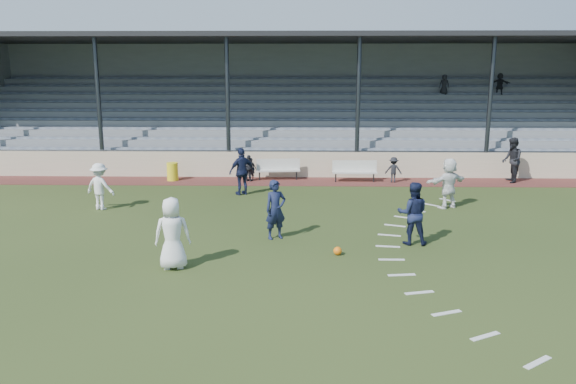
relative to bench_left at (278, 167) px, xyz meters
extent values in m
plane|color=#293716|center=(0.65, -10.90, -0.58)|extent=(90.00, 90.00, 0.00)
cube|color=#502320|center=(0.65, -0.40, -0.57)|extent=(34.00, 2.00, 0.02)
cube|color=beige|center=(0.65, 0.65, 0.02)|extent=(34.00, 0.18, 1.20)
cube|color=beige|center=(0.00, -0.12, -0.13)|extent=(2.03, 0.60, 0.06)
cube|color=beige|center=(0.00, 0.10, 0.12)|extent=(2.00, 0.26, 0.54)
cylinder|color=#2E3135|center=(-0.85, -0.21, -0.36)|extent=(0.06, 0.06, 0.40)
cylinder|color=#2E3135|center=(0.85, -0.04, -0.36)|extent=(0.06, 0.06, 0.40)
cube|color=beige|center=(3.46, -0.50, -0.13)|extent=(2.00, 0.42, 0.06)
cube|color=beige|center=(3.46, -0.28, 0.12)|extent=(2.00, 0.08, 0.54)
cylinder|color=#2E3135|center=(2.61, -0.51, -0.36)|extent=(0.06, 0.06, 0.40)
cylinder|color=#2E3135|center=(4.31, -0.50, -0.36)|extent=(0.06, 0.06, 0.40)
cylinder|color=yellow|center=(-4.80, -0.31, -0.16)|extent=(0.51, 0.51, 0.81)
sphere|color=orange|center=(2.07, -10.53, -0.47)|extent=(0.23, 0.23, 0.23)
imported|color=white|center=(-2.22, -11.67, 0.35)|extent=(1.00, 0.75, 1.87)
imported|color=#141B39|center=(0.29, -9.04, 0.31)|extent=(0.78, 0.68, 1.80)
imported|color=#141B39|center=(4.30, -9.48, 0.34)|extent=(0.96, 0.78, 1.85)
imported|color=white|center=(-6.23, -5.63, 0.27)|extent=(1.23, 0.92, 1.70)
imported|color=#141B39|center=(-1.33, -3.09, 0.37)|extent=(1.19, 1.00, 1.91)
imported|color=white|center=(6.45, -5.10, 0.34)|extent=(1.78, 1.27, 1.85)
imported|color=black|center=(10.45, -0.39, 0.44)|extent=(0.86, 1.05, 2.01)
imported|color=black|center=(-1.23, -0.18, -0.05)|extent=(0.43, 0.34, 1.03)
imported|color=black|center=(-1.29, -0.44, 0.03)|extent=(0.75, 0.49, 1.19)
imported|color=black|center=(5.18, -0.52, 0.00)|extent=(0.77, 0.50, 1.14)
cube|color=gray|center=(0.65, 1.20, 0.02)|extent=(34.00, 0.80, 1.20)
cube|color=slate|center=(0.65, 1.30, 0.67)|extent=(33.00, 0.28, 0.10)
cube|color=gray|center=(0.65, 2.00, 0.22)|extent=(34.00, 0.80, 1.60)
cube|color=slate|center=(0.65, 2.10, 1.07)|extent=(33.00, 0.28, 0.10)
cube|color=gray|center=(0.65, 2.80, 0.42)|extent=(34.00, 0.80, 2.00)
cube|color=slate|center=(0.65, 2.90, 1.47)|extent=(33.00, 0.28, 0.10)
cube|color=gray|center=(0.65, 3.60, 0.62)|extent=(34.00, 0.80, 2.40)
cube|color=slate|center=(0.65, 3.70, 1.87)|extent=(33.00, 0.28, 0.10)
cube|color=gray|center=(0.65, 4.40, 0.82)|extent=(34.00, 0.80, 2.80)
cube|color=slate|center=(0.65, 4.50, 2.27)|extent=(33.00, 0.28, 0.10)
cube|color=gray|center=(0.65, 5.20, 1.02)|extent=(34.00, 0.80, 3.20)
cube|color=slate|center=(0.65, 5.30, 2.67)|extent=(33.00, 0.28, 0.10)
cube|color=gray|center=(0.65, 6.00, 1.22)|extent=(34.00, 0.80, 3.60)
cube|color=slate|center=(0.65, 6.10, 3.07)|extent=(33.00, 0.28, 0.10)
cube|color=gray|center=(0.65, 6.80, 1.42)|extent=(34.00, 0.80, 4.00)
cube|color=slate|center=(0.65, 6.90, 3.47)|extent=(33.00, 0.28, 0.10)
cube|color=gray|center=(0.65, 7.60, 1.62)|extent=(34.00, 0.80, 4.40)
cube|color=slate|center=(0.65, 7.70, 3.87)|extent=(33.00, 0.28, 0.10)
cube|color=gray|center=(0.65, 8.20, 2.62)|extent=(34.00, 0.40, 6.40)
cube|color=black|center=(0.65, 4.30, 5.92)|extent=(34.60, 9.00, 0.22)
cylinder|color=#2E3135|center=(-8.35, 0.75, 2.67)|extent=(0.20, 0.20, 6.50)
cylinder|color=#2E3135|center=(-2.35, 0.75, 2.67)|extent=(0.20, 0.20, 6.50)
cylinder|color=#2E3135|center=(3.65, 0.75, 2.67)|extent=(0.20, 0.20, 6.50)
cylinder|color=#2E3135|center=(9.65, 0.75, 2.67)|extent=(0.20, 0.20, 6.50)
cylinder|color=#2E3135|center=(0.65, 0.65, 0.67)|extent=(34.00, 0.05, 0.05)
imported|color=black|center=(8.85, 6.04, 3.56)|extent=(0.60, 0.48, 1.09)
imported|color=black|center=(11.85, 6.04, 3.60)|extent=(1.14, 0.64, 1.17)
cube|color=silver|center=(6.77, -3.89, -0.58)|extent=(0.54, 0.61, 0.01)
cube|color=silver|center=(5.94, -4.68, -0.58)|extent=(0.59, 0.56, 0.01)
cube|color=silver|center=(5.22, -5.56, -0.58)|extent=(0.64, 0.51, 0.01)
cube|color=silver|center=(4.62, -6.53, -0.58)|extent=(0.67, 0.44, 0.01)
cube|color=silver|center=(4.13, -7.56, -0.58)|extent=(0.70, 0.37, 0.01)
cube|color=silver|center=(3.78, -8.65, -0.58)|extent=(0.71, 0.29, 0.01)
cube|color=silver|center=(3.57, -9.77, -0.58)|extent=(0.71, 0.21, 0.01)
cube|color=silver|center=(3.50, -10.90, -0.58)|extent=(0.70, 0.12, 0.01)
cube|color=silver|center=(3.57, -12.04, -0.58)|extent=(0.71, 0.21, 0.01)
cube|color=silver|center=(3.78, -13.16, -0.58)|extent=(0.71, 0.29, 0.01)
cube|color=silver|center=(4.13, -14.25, -0.58)|extent=(0.70, 0.37, 0.01)
cube|color=silver|center=(4.62, -15.28, -0.58)|extent=(0.67, 0.44, 0.01)
cube|color=silver|center=(5.22, -16.25, -0.58)|extent=(0.64, 0.51, 0.01)
camera|label=1|loc=(1.05, -25.30, 4.48)|focal=35.00mm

